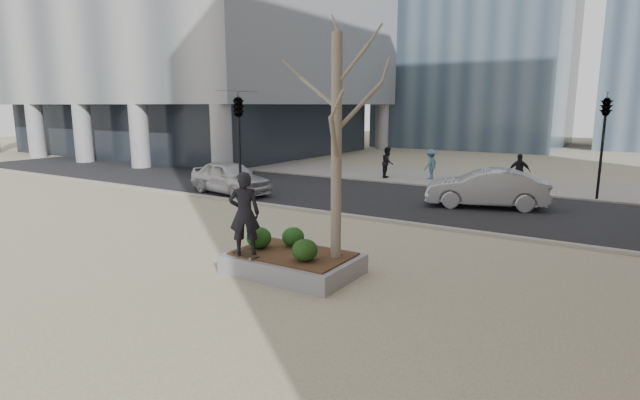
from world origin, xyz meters
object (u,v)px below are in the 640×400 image
Objects in this scene: skateboarder at (244,213)px; police_car at (230,177)px; planter at (293,264)px; skateboard at (246,255)px.

skateboarder reaches higher than police_car.
planter is 1.69m from skateboarder.
skateboard is 0.18× the size of police_car.
police_car reaches higher than skateboard.
skateboarder is 0.45× the size of police_car.
police_car is (-7.79, 8.05, 0.27)m from skateboard.
police_car is (-7.79, 8.05, -0.74)m from skateboarder.
police_car reaches higher than planter.
skateboarder is (-0.84, -0.74, 1.27)m from planter.
skateboarder is at bearing -138.40° from planter.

